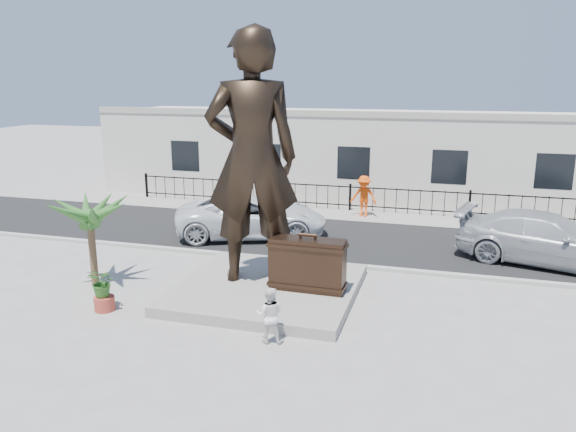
{
  "coord_description": "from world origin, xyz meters",
  "views": [
    {
      "loc": [
        4.46,
        -13.44,
        6.31
      ],
      "look_at": [
        0.0,
        2.0,
        2.3
      ],
      "focal_mm": 35.0,
      "sensor_mm": 36.0,
      "label": 1
    }
  ],
  "objects_px": {
    "statue": "(252,158)",
    "tourist": "(270,315)",
    "car_white": "(252,216)",
    "suitcase": "(307,264)"
  },
  "relations": [
    {
      "from": "suitcase",
      "to": "tourist",
      "type": "distance_m",
      "value": 2.92
    },
    {
      "from": "suitcase",
      "to": "statue",
      "type": "bearing_deg",
      "value": 165.68
    },
    {
      "from": "suitcase",
      "to": "car_white",
      "type": "xyz_separation_m",
      "value": [
        -3.78,
        5.79,
        -0.22
      ]
    },
    {
      "from": "statue",
      "to": "tourist",
      "type": "relative_size",
      "value": 5.26
    },
    {
      "from": "statue",
      "to": "suitcase",
      "type": "xyz_separation_m",
      "value": [
        1.82,
        -0.49,
        -2.94
      ]
    },
    {
      "from": "tourist",
      "to": "car_white",
      "type": "bearing_deg",
      "value": -77.82
    },
    {
      "from": "suitcase",
      "to": "car_white",
      "type": "relative_size",
      "value": 0.36
    },
    {
      "from": "statue",
      "to": "tourist",
      "type": "bearing_deg",
      "value": 94.14
    },
    {
      "from": "tourist",
      "to": "statue",
      "type": "bearing_deg",
      "value": -74.75
    },
    {
      "from": "tourist",
      "to": "car_white",
      "type": "xyz_separation_m",
      "value": [
        -3.56,
        8.68,
        0.14
      ]
    }
  ]
}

